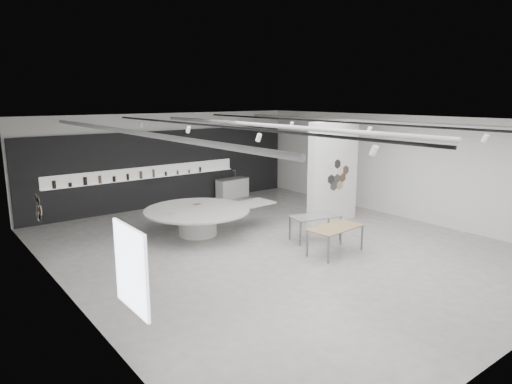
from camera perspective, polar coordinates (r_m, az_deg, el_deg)
room at (r=13.35m, az=2.29°, el=1.56°), size 12.02×14.02×3.82m
back_wall_display at (r=19.20m, az=-11.12°, el=2.90°), size 11.80×0.27×3.10m
partition_column at (r=16.56m, az=9.62°, el=2.45°), size 2.20×0.38×3.60m
display_island at (r=15.04m, az=-7.07°, el=-3.21°), size 4.56×3.66×0.88m
sample_table_wood at (r=13.31m, az=9.92°, el=-4.58°), size 1.76×1.00×0.79m
sample_table_stone at (r=14.45m, az=7.43°, el=-3.23°), size 1.66×1.10×0.79m
kitchen_counter at (r=20.54m, az=-2.96°, el=0.54°), size 1.56×0.70×1.20m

